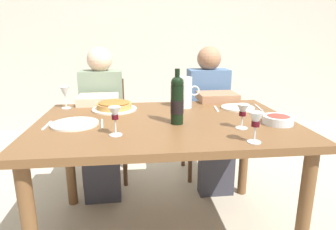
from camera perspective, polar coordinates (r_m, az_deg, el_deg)
back_wall at (r=4.04m, az=-4.21°, el=17.38°), size 8.00×0.10×2.80m
dining_table at (r=1.74m, az=-0.54°, el=-3.99°), size 1.50×1.00×0.76m
wine_bottle at (r=1.62m, az=1.79°, el=2.89°), size 0.07×0.07×0.31m
water_pitcher at (r=2.01m, az=3.26°, el=4.07°), size 0.16×0.10×0.21m
baked_tart at (r=1.99m, az=-10.47°, el=1.78°), size 0.30×0.30×0.06m
salad_bowl at (r=1.75m, az=20.74°, el=-0.76°), size 0.17×0.17×0.05m
wine_glass_left_diner at (r=1.59m, az=14.40°, el=0.65°), size 0.07×0.07×0.13m
wine_glass_right_diner at (r=1.39m, az=16.79°, el=-1.16°), size 0.07×0.07×0.15m
wine_glass_centre at (r=1.45m, az=-10.36°, el=-0.02°), size 0.06×0.06×0.15m
wine_glass_spare at (r=2.10m, az=-19.52°, el=4.09°), size 0.07×0.07×0.15m
dinner_plate_left_setting at (r=1.71m, az=-17.79°, el=-1.66°), size 0.26×0.26×0.01m
dinner_plate_right_setting at (r=2.05m, az=13.47°, el=1.40°), size 0.22×0.22×0.01m
fork_left_setting at (r=1.75m, az=-22.61°, el=-1.88°), size 0.02×0.16×0.00m
knife_left_setting at (r=1.69m, az=-12.78°, el=-1.65°), size 0.03×0.18×0.00m
knife_right_setting at (r=2.11m, az=17.31°, el=1.39°), size 0.03×0.18×0.00m
spoon_right_setting at (r=2.01m, az=9.43°, el=1.21°), size 0.03×0.16×0.00m
chair_left at (r=2.66m, az=-12.29°, el=-1.42°), size 0.41×0.41×0.87m
diner_left at (r=2.40m, az=-12.87°, el=-0.28°), size 0.34×0.51×1.16m
chair_right at (r=2.72m, az=6.96°, el=-0.83°), size 0.40×0.40×0.87m
diner_right at (r=2.47m, az=8.35°, el=0.34°), size 0.34×0.50×1.16m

